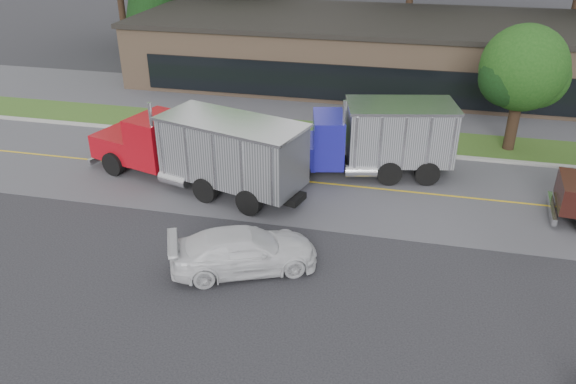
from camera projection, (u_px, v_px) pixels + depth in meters
The scene contains 11 objects.
ground at pixel (231, 304), 17.72m from camera, with size 140.00×140.00×0.00m, color #34343A.
road at pixel (292, 180), 25.49m from camera, with size 60.00×8.00×0.02m, color slate.
center_line at pixel (292, 180), 25.49m from camera, with size 60.00×0.12×0.01m, color gold.
curb at pixel (309, 145), 29.12m from camera, with size 60.00×0.30×0.12m, color #9E9E99.
grass_verge at pixel (316, 133), 30.68m from camera, with size 60.00×3.40×0.03m, color #2D4D1A.
far_parking at pixel (330, 104), 35.00m from camera, with size 60.00×7.00×0.02m, color slate.
strip_mall at pixel (373, 51), 38.86m from camera, with size 32.00×12.00×4.00m, color #866A52.
tree_verge at pixel (524, 72), 26.90m from camera, with size 4.39×4.13×6.26m.
dump_truck_red at pixel (205, 149), 24.09m from camera, with size 10.66×5.36×3.36m.
dump_truck_blue at pixel (374, 137), 25.31m from camera, with size 8.35×4.16×3.36m.
rally_car at pixel (244, 250), 19.11m from camera, with size 2.04×5.02×1.46m, color silver.
Camera 1 is at (4.88, -13.30, 11.35)m, focal length 35.00 mm.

